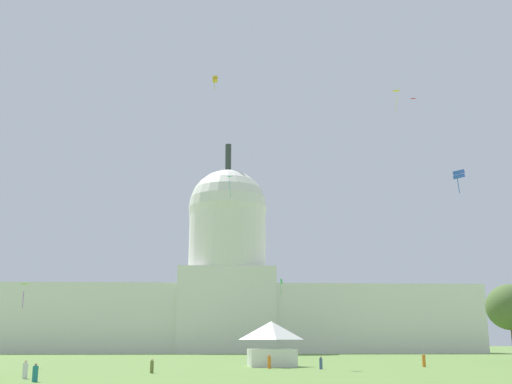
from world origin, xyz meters
TOP-DOWN VIEW (x-y plane):
  - capitol_building at (-2.97, 150.52)m, footprint 143.79×23.21m
  - event_tent at (2.82, 54.41)m, footprint 6.70×7.46m
  - tree_east_mid at (45.01, 73.14)m, footprint 9.10×8.86m
  - person_white_front_center at (-21.63, 27.51)m, footprint 0.65×0.65m
  - person_orange_lawn_far_left at (2.06, 48.05)m, footprint 0.55×0.55m
  - person_denim_front_left at (8.23, 46.03)m, footprint 0.55×0.55m
  - person_olive_back_left at (-11.26, 37.21)m, footprint 0.53×0.53m
  - person_orange_back_center at (22.89, 52.12)m, footprint 0.58×0.58m
  - person_teal_edge_west at (-19.38, 22.87)m, footprint 0.54×0.54m
  - kite_red_high at (31.98, 78.31)m, footprint 1.11×0.72m
  - kite_blue_mid at (19.75, 27.03)m, footprint 1.22×1.21m
  - kite_gold_high at (-5.52, 61.33)m, footprint 0.89×0.84m
  - kite_green_low at (9.03, 107.71)m, footprint 0.46×1.20m
  - kite_lime_low at (-30.40, 54.33)m, footprint 1.38×0.95m
  - kite_turquoise_high at (-2.80, 89.25)m, footprint 1.11×0.96m
  - kite_yellow_high at (27.08, 72.08)m, footprint 1.49×1.22m

SIDE VIEW (x-z plane):
  - person_teal_edge_west at x=-19.38m, z-range -0.08..1.45m
  - person_denim_front_left at x=8.23m, z-range -0.07..1.45m
  - person_olive_back_left at x=-11.26m, z-range -0.07..1.46m
  - person_white_front_center at x=-21.63m, z-range -0.09..1.58m
  - person_orange_back_center at x=22.89m, z-range -0.08..1.69m
  - person_orange_lawn_far_left at x=2.06m, z-range -0.08..1.70m
  - event_tent at x=2.82m, z-range 0.10..6.07m
  - tree_east_mid at x=45.01m, z-range 2.50..15.35m
  - kite_lime_low at x=-30.40m, z-range 8.87..11.95m
  - kite_green_low at x=9.03m, z-range 14.32..17.81m
  - capitol_building at x=-2.97m, z-range -14.27..47.52m
  - kite_blue_mid at x=19.75m, z-range 18.37..20.86m
  - kite_turquoise_high at x=-2.80m, z-range 32.93..36.95m
  - kite_gold_high at x=-5.52m, z-range 43.11..45.46m
  - kite_yellow_high at x=27.08m, z-range 44.83..48.37m
  - kite_red_high at x=31.98m, z-range 48.02..48.18m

